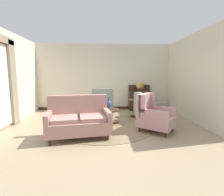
{
  "coord_description": "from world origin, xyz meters",
  "views": [
    {
      "loc": [
        -0.03,
        -4.7,
        1.55
      ],
      "look_at": [
        0.24,
        0.34,
        0.85
      ],
      "focal_mm": 26.7,
      "sensor_mm": 36.0,
      "label": 1
    }
  ],
  "objects_px": {
    "settee": "(79,120)",
    "side_table": "(134,107)",
    "armchair_foreground_right": "(102,104)",
    "porcelain_vase": "(109,104)",
    "coffee_table": "(107,113)",
    "armchair_back_corner": "(153,116)",
    "sideboard": "(140,99)",
    "armchair_near_window": "(148,109)",
    "gramophone": "(142,85)"
  },
  "relations": [
    {
      "from": "settee",
      "to": "side_table",
      "type": "height_order",
      "value": "settee"
    },
    {
      "from": "armchair_foreground_right",
      "to": "porcelain_vase",
      "type": "bearing_deg",
      "value": 96.36
    },
    {
      "from": "coffee_table",
      "to": "settee",
      "type": "distance_m",
      "value": 1.23
    },
    {
      "from": "armchair_foreground_right",
      "to": "settee",
      "type": "bearing_deg",
      "value": 72.04
    },
    {
      "from": "porcelain_vase",
      "to": "armchair_back_corner",
      "type": "distance_m",
      "value": 1.43
    },
    {
      "from": "armchair_foreground_right",
      "to": "sideboard",
      "type": "height_order",
      "value": "sideboard"
    },
    {
      "from": "armchair_back_corner",
      "to": "sideboard",
      "type": "bearing_deg",
      "value": 34.47
    },
    {
      "from": "coffee_table",
      "to": "side_table",
      "type": "relative_size",
      "value": 1.17
    },
    {
      "from": "sideboard",
      "to": "armchair_back_corner",
      "type": "bearing_deg",
      "value": -94.81
    },
    {
      "from": "coffee_table",
      "to": "armchair_near_window",
      "type": "relative_size",
      "value": 0.72
    },
    {
      "from": "porcelain_vase",
      "to": "settee",
      "type": "distance_m",
      "value": 1.33
    },
    {
      "from": "armchair_foreground_right",
      "to": "sideboard",
      "type": "xyz_separation_m",
      "value": [
        1.66,
        0.9,
        0.04
      ]
    },
    {
      "from": "armchair_foreground_right",
      "to": "side_table",
      "type": "xyz_separation_m",
      "value": [
        1.17,
        -0.31,
        -0.05
      ]
    },
    {
      "from": "armchair_back_corner",
      "to": "porcelain_vase",
      "type": "bearing_deg",
      "value": 98.93
    },
    {
      "from": "settee",
      "to": "sideboard",
      "type": "relative_size",
      "value": 1.48
    },
    {
      "from": "armchair_foreground_right",
      "to": "sideboard",
      "type": "distance_m",
      "value": 1.88
    },
    {
      "from": "armchair_near_window",
      "to": "porcelain_vase",
      "type": "bearing_deg",
      "value": 80.92
    },
    {
      "from": "porcelain_vase",
      "to": "settee",
      "type": "xyz_separation_m",
      "value": [
        -0.78,
        -1.05,
        -0.23
      ]
    },
    {
      "from": "armchair_near_window",
      "to": "sideboard",
      "type": "xyz_separation_m",
      "value": [
        0.1,
        1.78,
        0.06
      ]
    },
    {
      "from": "settee",
      "to": "side_table",
      "type": "distance_m",
      "value": 2.6
    },
    {
      "from": "armchair_near_window",
      "to": "sideboard",
      "type": "distance_m",
      "value": 1.79
    },
    {
      "from": "settee",
      "to": "porcelain_vase",
      "type": "bearing_deg",
      "value": 43.82
    },
    {
      "from": "porcelain_vase",
      "to": "gramophone",
      "type": "height_order",
      "value": "gramophone"
    },
    {
      "from": "armchair_near_window",
      "to": "armchair_back_corner",
      "type": "height_order",
      "value": "armchair_back_corner"
    },
    {
      "from": "settee",
      "to": "coffee_table",
      "type": "bearing_deg",
      "value": 44.33
    },
    {
      "from": "armchair_near_window",
      "to": "side_table",
      "type": "height_order",
      "value": "armchair_near_window"
    },
    {
      "from": "armchair_back_corner",
      "to": "sideboard",
      "type": "height_order",
      "value": "sideboard"
    },
    {
      "from": "side_table",
      "to": "gramophone",
      "type": "bearing_deg",
      "value": 64.5
    },
    {
      "from": "armchair_near_window",
      "to": "sideboard",
      "type": "height_order",
      "value": "sideboard"
    },
    {
      "from": "porcelain_vase",
      "to": "armchair_foreground_right",
      "type": "xyz_separation_m",
      "value": [
        -0.2,
        1.18,
        -0.21
      ]
    },
    {
      "from": "armchair_near_window",
      "to": "gramophone",
      "type": "relative_size",
      "value": 1.76
    },
    {
      "from": "armchair_back_corner",
      "to": "sideboard",
      "type": "xyz_separation_m",
      "value": [
        0.24,
        2.79,
        0.05
      ]
    },
    {
      "from": "coffee_table",
      "to": "gramophone",
      "type": "bearing_deg",
      "value": 52.66
    },
    {
      "from": "porcelain_vase",
      "to": "armchair_near_window",
      "type": "height_order",
      "value": "armchair_near_window"
    },
    {
      "from": "armchair_foreground_right",
      "to": "gramophone",
      "type": "distance_m",
      "value": 2.0
    },
    {
      "from": "coffee_table",
      "to": "armchair_near_window",
      "type": "xyz_separation_m",
      "value": [
        1.41,
        0.36,
        0.04
      ]
    },
    {
      "from": "porcelain_vase",
      "to": "side_table",
      "type": "height_order",
      "value": "porcelain_vase"
    },
    {
      "from": "gramophone",
      "to": "porcelain_vase",
      "type": "bearing_deg",
      "value": -127.11
    },
    {
      "from": "armchair_back_corner",
      "to": "side_table",
      "type": "bearing_deg",
      "value": 48.14
    },
    {
      "from": "settee",
      "to": "side_table",
      "type": "relative_size",
      "value": 2.52
    },
    {
      "from": "coffee_table",
      "to": "side_table",
      "type": "xyz_separation_m",
      "value": [
        1.03,
        0.93,
        0.0
      ]
    },
    {
      "from": "side_table",
      "to": "settee",
      "type": "bearing_deg",
      "value": -132.44
    },
    {
      "from": "armchair_back_corner",
      "to": "side_table",
      "type": "relative_size",
      "value": 1.77
    },
    {
      "from": "porcelain_vase",
      "to": "armchair_near_window",
      "type": "relative_size",
      "value": 0.36
    },
    {
      "from": "armchair_near_window",
      "to": "gramophone",
      "type": "xyz_separation_m",
      "value": [
        0.15,
        1.69,
        0.69
      ]
    },
    {
      "from": "side_table",
      "to": "gramophone",
      "type": "height_order",
      "value": "gramophone"
    },
    {
      "from": "sideboard",
      "to": "gramophone",
      "type": "xyz_separation_m",
      "value": [
        0.05,
        -0.09,
        0.63
      ]
    },
    {
      "from": "armchair_near_window",
      "to": "side_table",
      "type": "bearing_deg",
      "value": 12.29
    },
    {
      "from": "armchair_near_window",
      "to": "side_table",
      "type": "xyz_separation_m",
      "value": [
        -0.38,
        0.57,
        -0.03
      ]
    },
    {
      "from": "coffee_table",
      "to": "sideboard",
      "type": "bearing_deg",
      "value": 54.82
    }
  ]
}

